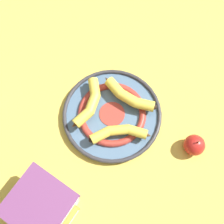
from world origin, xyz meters
TOP-DOWN VIEW (x-y plane):
  - ground_plane at (0.00, 0.00)m, footprint 2.80×2.80m
  - decorative_bowl at (0.01, -0.03)m, footprint 0.34×0.34m
  - banana_a at (-0.05, -0.07)m, footprint 0.16×0.16m
  - banana_b at (-0.00, 0.05)m, footprint 0.20×0.07m
  - banana_c at (0.08, -0.07)m, footprint 0.12×0.18m
  - book_stack at (0.26, 0.23)m, footprint 0.23×0.23m
  - apple at (-0.23, 0.13)m, footprint 0.07×0.07m

SIDE VIEW (x-z plane):
  - ground_plane at x=0.00m, z-range 0.00..0.00m
  - decorative_bowl at x=0.01m, z-range 0.00..0.03m
  - apple at x=-0.23m, z-range -0.01..0.07m
  - banana_b at x=0.00m, z-range 0.03..0.06m
  - banana_c at x=0.08m, z-range 0.03..0.07m
  - banana_a at x=-0.05m, z-range 0.03..0.07m
  - book_stack at x=0.26m, z-range 0.00..0.13m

